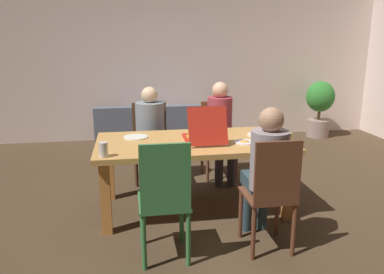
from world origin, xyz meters
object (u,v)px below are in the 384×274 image
(plate_2, at_px, (258,135))
(potted_plant, at_px, (320,105))
(person_2, at_px, (266,166))
(drinking_glass_1, at_px, (103,150))
(couch, at_px, (156,133))
(dining_table, at_px, (194,150))
(plate_1, at_px, (136,137))
(chair_1, at_px, (218,135))
(drinking_glass_0, at_px, (287,139))
(plate_0, at_px, (245,142))
(pizza_box_0, at_px, (204,135))
(person_0, at_px, (151,128))
(chair_2, at_px, (272,191))
(person_1, at_px, (221,124))
(plate_3, at_px, (170,149))
(chair_3, at_px, (164,197))
(chair_0, at_px, (150,139))

(plate_2, relative_size, potted_plant, 0.22)
(potted_plant, bearing_deg, person_2, -123.26)
(drinking_glass_1, height_order, potted_plant, potted_plant)
(person_2, distance_m, couch, 3.09)
(dining_table, height_order, plate_1, plate_1)
(chair_1, bearing_deg, dining_table, -115.87)
(potted_plant, bearing_deg, drinking_glass_0, -122.32)
(plate_0, bearing_deg, pizza_box_0, 158.46)
(chair_1, distance_m, pizza_box_0, 1.08)
(person_0, height_order, plate_0, person_0)
(chair_2, bearing_deg, dining_table, 116.94)
(person_2, bearing_deg, person_1, 90.00)
(plate_1, distance_m, couch, 2.07)
(person_1, bearing_deg, couch, 116.86)
(person_1, bearing_deg, drinking_glass_0, -71.17)
(plate_0, distance_m, potted_plant, 3.47)
(chair_1, height_order, plate_3, chair_1)
(chair_3, height_order, plate_2, chair_3)
(dining_table, relative_size, pizza_box_0, 3.75)
(dining_table, relative_size, chair_3, 1.92)
(person_0, xyz_separation_m, chair_2, (0.85, -1.72, -0.14))
(plate_0, height_order, potted_plant, potted_plant)
(potted_plant, bearing_deg, person_0, -149.97)
(couch, bearing_deg, chair_0, -96.77)
(chair_3, xyz_separation_m, drinking_glass_0, (1.23, 0.63, 0.24))
(person_1, bearing_deg, dining_table, -119.99)
(couch, bearing_deg, plate_1, -99.52)
(drinking_glass_0, distance_m, drinking_glass_1, 1.70)
(plate_2, distance_m, couch, 2.33)
(chair_2, relative_size, drinking_glass_1, 7.44)
(dining_table, bearing_deg, drinking_glass_0, -19.10)
(plate_1, height_order, drinking_glass_1, drinking_glass_1)
(plate_0, xyz_separation_m, potted_plant, (2.17, 2.70, -0.17))
(potted_plant, bearing_deg, dining_table, -136.14)
(person_1, xyz_separation_m, chair_3, (-0.85, -1.74, -0.15))
(chair_2, bearing_deg, person_1, 90.00)
(person_2, distance_m, potted_plant, 3.97)
(person_2, bearing_deg, plate_3, 146.17)
(person_1, height_order, plate_2, person_1)
(chair_0, height_order, person_1, person_1)
(plate_1, bearing_deg, chair_2, -47.89)
(person_1, relative_size, chair_3, 1.20)
(plate_1, bearing_deg, couch, 80.48)
(chair_2, xyz_separation_m, plate_2, (0.22, 1.04, 0.19))
(dining_table, relative_size, chair_1, 2.05)
(chair_1, relative_size, pizza_box_0, 1.83)
(person_2, height_order, plate_2, person_2)
(chair_3, relative_size, pizza_box_0, 1.95)
(plate_3, height_order, couch, couch)
(dining_table, relative_size, person_0, 1.65)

